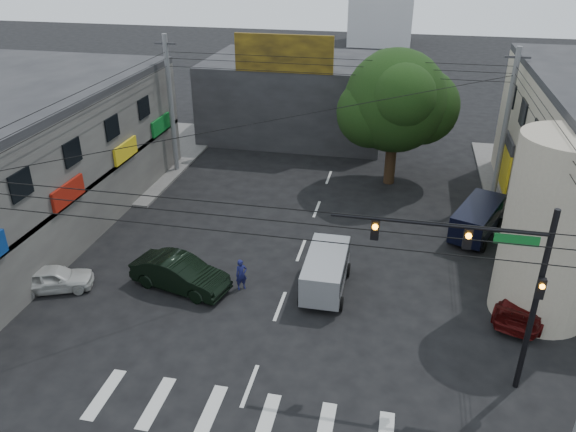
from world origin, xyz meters
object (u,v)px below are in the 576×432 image
(utility_pole_far_left, at_px, (171,106))
(dark_sedan, at_px, (180,274))
(maroon_sedan, at_px, (526,296))
(traffic_officer, at_px, (241,275))
(white_compact, at_px, (53,278))
(navy_van, at_px, (477,221))
(utility_pole_far_right, at_px, (505,126))
(street_tree, at_px, (396,101))
(silver_minivan, at_px, (326,273))
(traffic_gantry, at_px, (489,269))

(utility_pole_far_left, distance_m, dark_sedan, 15.16)
(maroon_sedan, xyz_separation_m, traffic_officer, (-12.55, -0.93, 0.02))
(white_compact, height_order, navy_van, navy_van)
(utility_pole_far_right, distance_m, navy_van, 6.73)
(street_tree, distance_m, utility_pole_far_right, 6.63)
(street_tree, height_order, traffic_officer, street_tree)
(navy_van, bearing_deg, silver_minivan, 154.85)
(white_compact, xyz_separation_m, traffic_officer, (8.45, 1.89, 0.15))
(silver_minivan, distance_m, traffic_officer, 3.87)
(dark_sedan, height_order, silver_minivan, silver_minivan)
(utility_pole_far_right, xyz_separation_m, dark_sedan, (-15.33, -13.53, -3.83))
(street_tree, xyz_separation_m, navy_van, (4.99, -6.42, -4.57))
(street_tree, bearing_deg, traffic_officer, -113.35)
(navy_van, bearing_deg, white_compact, 137.22)
(utility_pole_far_right, bearing_deg, silver_minivan, -125.41)
(utility_pole_far_left, height_order, traffic_officer, utility_pole_far_left)
(utility_pole_far_right, height_order, maroon_sedan, utility_pole_far_right)
(utility_pole_far_left, relative_size, white_compact, 2.40)
(street_tree, height_order, utility_pole_far_right, utility_pole_far_right)
(maroon_sedan, bearing_deg, silver_minivan, 20.39)
(navy_van, bearing_deg, traffic_gantry, -164.46)
(street_tree, bearing_deg, navy_van, -52.12)
(utility_pole_far_right, distance_m, dark_sedan, 20.80)
(white_compact, height_order, traffic_officer, traffic_officer)
(traffic_gantry, bearing_deg, white_compact, 173.43)
(silver_minivan, bearing_deg, traffic_officer, 100.20)
(utility_pole_far_right, relative_size, navy_van, 1.90)
(traffic_gantry, distance_m, navy_van, 12.29)
(traffic_gantry, relative_size, utility_pole_far_left, 0.78)
(traffic_gantry, distance_m, silver_minivan, 8.63)
(utility_pole_far_left, distance_m, utility_pole_far_right, 21.00)
(traffic_gantry, height_order, navy_van, traffic_gantry)
(dark_sedan, bearing_deg, white_compact, 117.29)
(white_compact, distance_m, traffic_officer, 8.67)
(navy_van, bearing_deg, traffic_officer, 145.79)
(utility_pole_far_right, distance_m, traffic_officer, 18.47)
(traffic_gantry, distance_m, utility_pole_far_right, 17.21)
(white_compact, bearing_deg, utility_pole_far_right, -76.68)
(silver_minivan, bearing_deg, dark_sedan, 100.30)
(utility_pole_far_right, height_order, dark_sedan, utility_pole_far_right)
(maroon_sedan, bearing_deg, traffic_officer, 23.16)
(utility_pole_far_right, distance_m, silver_minivan, 15.53)
(white_compact, bearing_deg, traffic_gantry, -118.59)
(utility_pole_far_left, bearing_deg, traffic_gantry, -42.86)
(traffic_gantry, bearing_deg, utility_pole_far_left, 137.14)
(dark_sedan, height_order, navy_van, navy_van)
(traffic_gantry, xyz_separation_m, navy_van, (1.17, 11.59, -3.93))
(utility_pole_far_left, bearing_deg, traffic_officer, -56.96)
(white_compact, bearing_deg, silver_minivan, -100.05)
(traffic_gantry, distance_m, maroon_sedan, 6.95)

